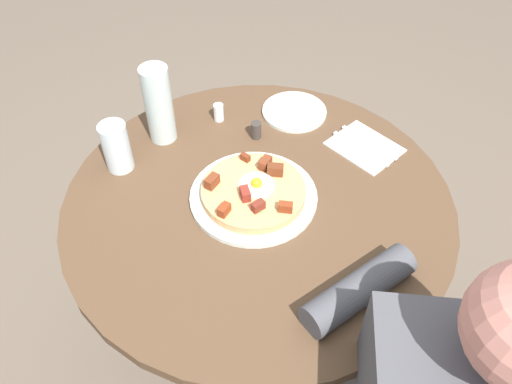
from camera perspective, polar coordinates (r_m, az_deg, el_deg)
The scene contains 12 objects.
ground_plane at distance 1.87m, azimuth 0.18°, elevation -16.60°, with size 6.00×6.00×0.00m, color #6B5B4C.
dining_table at distance 1.38m, azimuth 0.23°, elevation -5.79°, with size 0.94×0.94×0.75m.
pizza_plate at distance 1.24m, azimuth -0.26°, elevation -0.36°, with size 0.31×0.31×0.01m, color silver.
breakfast_pizza at distance 1.23m, azimuth -0.26°, elevation 0.26°, with size 0.25×0.25×0.05m.
bread_plate at distance 1.49m, azimuth 4.23°, elevation 8.81°, with size 0.18×0.18×0.01m, color silver.
napkin at distance 1.40m, azimuth 11.85°, elevation 4.88°, with size 0.17×0.14×0.00m, color white.
fork at distance 1.41m, azimuth 12.33°, elevation 5.34°, with size 0.18×0.01×0.01m, color silver.
knife at distance 1.39m, azimuth 11.42°, elevation 4.69°, with size 0.18×0.01×0.01m, color silver.
water_glass at distance 1.32m, azimuth -15.10°, elevation 4.81°, with size 0.07×0.07×0.13m, color silver.
water_bottle at distance 1.36m, azimuth -10.65°, elevation 9.43°, with size 0.07×0.07×0.21m, color silver.
salt_shaker at distance 1.45m, azimuth -4.13°, elevation 8.73°, with size 0.03×0.03×0.05m, color white.
pepper_shaker at distance 1.39m, azimuth 0.01°, elevation 6.82°, with size 0.03×0.03×0.05m, color #3F3833.
Camera 1 is at (0.08, -0.84, 1.67)m, focal length 36.39 mm.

